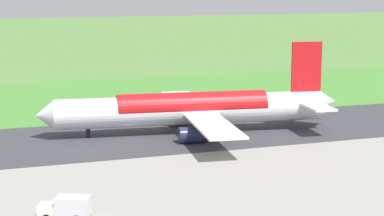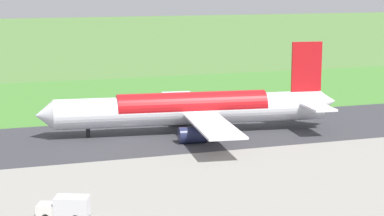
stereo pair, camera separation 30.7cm
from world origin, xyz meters
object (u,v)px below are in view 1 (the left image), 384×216
no_stopping_sign (153,99)px  traffic_cone_orange (125,100)px  service_truck_baggage (67,207)px  airliner_main (194,109)px

no_stopping_sign → traffic_cone_orange: size_ratio=4.53×
service_truck_baggage → traffic_cone_orange: 77.03m
service_truck_baggage → no_stopping_sign: (-28.75, -66.31, 0.08)m
service_truck_baggage → no_stopping_sign: service_truck_baggage is taller
no_stopping_sign → traffic_cone_orange: (4.44, -6.78, -1.21)m
service_truck_baggage → traffic_cone_orange: (-24.31, -73.09, -1.13)m
airliner_main → no_stopping_sign: size_ratio=21.72×
service_truck_baggage → no_stopping_sign: 72.27m
airliner_main → no_stopping_sign: airliner_main is taller
service_truck_baggage → traffic_cone_orange: bearing=-108.4°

